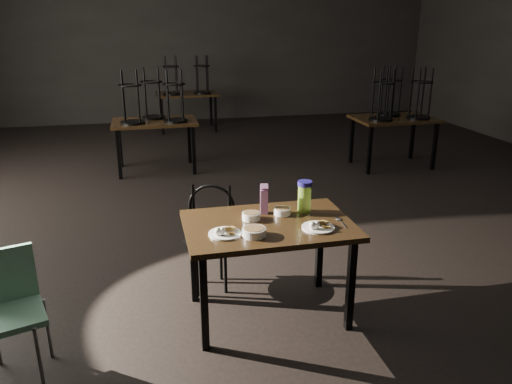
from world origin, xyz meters
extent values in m
plane|color=black|center=(0.00, 0.00, 0.00)|extent=(12.00, 12.00, 0.00)
cube|color=black|center=(0.00, 6.00, 1.60)|extent=(10.00, 0.04, 3.20)
cube|color=black|center=(-0.70, -1.97, 0.73)|extent=(1.20, 0.80, 0.04)
cube|color=black|center=(-1.22, -2.29, 0.35)|extent=(0.05, 0.05, 0.71)
cube|color=black|center=(-0.18, -2.29, 0.35)|extent=(0.05, 0.05, 0.71)
cube|color=black|center=(-1.22, -1.65, 0.35)|extent=(0.05, 0.05, 0.71)
cube|color=black|center=(-0.18, -1.65, 0.35)|extent=(0.05, 0.05, 0.71)
cylinder|color=white|center=(-1.04, -2.10, 0.76)|extent=(0.23, 0.23, 0.01)
cube|color=olive|center=(-1.04, -2.07, 0.80)|extent=(0.08, 0.08, 0.04)
cube|color=olive|center=(-1.01, -2.07, 0.80)|extent=(0.09, 0.09, 0.03)
ellipsoid|color=white|center=(-1.10, -2.14, 0.79)|extent=(0.04, 0.04, 0.05)
ellipsoid|color=white|center=(-1.06, -2.14, 0.79)|extent=(0.04, 0.04, 0.05)
cylinder|color=white|center=(-0.39, -2.15, 0.76)|extent=(0.23, 0.23, 0.01)
cube|color=olive|center=(-0.39, -2.11, 0.81)|extent=(0.08, 0.08, 0.04)
cube|color=olive|center=(-0.36, -2.11, 0.81)|extent=(0.10, 0.10, 0.03)
ellipsoid|color=white|center=(-0.45, -2.18, 0.79)|extent=(0.04, 0.04, 0.06)
ellipsoid|color=white|center=(-0.41, -2.18, 0.79)|extent=(0.04, 0.04, 0.06)
cylinder|color=white|center=(-0.81, -1.88, 0.78)|extent=(0.13, 0.13, 0.05)
cylinder|color=brown|center=(-0.81, -1.88, 0.79)|extent=(0.11, 0.11, 0.01)
cylinder|color=white|center=(-0.56, -1.83, 0.77)|extent=(0.13, 0.13, 0.05)
cylinder|color=brown|center=(-0.56, -1.83, 0.79)|extent=(0.11, 0.11, 0.01)
cylinder|color=white|center=(-0.86, -2.17, 0.78)|extent=(0.16, 0.16, 0.06)
cylinder|color=brown|center=(-0.86, -2.17, 0.80)|extent=(0.14, 0.14, 0.01)
cube|color=#951B78|center=(-0.69, -1.78, 0.84)|extent=(0.07, 0.07, 0.19)
cube|color=#951B78|center=(-0.69, -1.78, 0.95)|extent=(0.07, 0.07, 0.06)
cylinder|color=#8EC239|center=(-0.39, -1.82, 0.85)|extent=(0.12, 0.12, 0.21)
cylinder|color=navy|center=(-0.39, -1.82, 0.98)|extent=(0.13, 0.13, 0.03)
ellipsoid|color=silver|center=(-0.19, -2.03, 0.76)|extent=(0.04, 0.06, 0.01)
cube|color=silver|center=(-0.19, -2.13, 0.75)|extent=(0.02, 0.13, 0.00)
cylinder|color=black|center=(-1.08, -1.48, 0.46)|extent=(0.41, 0.41, 0.03)
torus|color=black|center=(-1.02, -1.32, 0.66)|extent=(0.38, 0.15, 0.39)
cylinder|color=black|center=(-0.96, -1.36, 0.23)|extent=(0.03, 0.03, 0.46)
cylinder|color=black|center=(-1.19, -1.36, 0.23)|extent=(0.03, 0.03, 0.46)
cylinder|color=black|center=(-1.19, -1.59, 0.23)|extent=(0.03, 0.03, 0.46)
cylinder|color=black|center=(-0.96, -1.59, 0.23)|extent=(0.03, 0.03, 0.46)
cube|color=#79BD97|center=(-2.39, -2.31, 0.44)|extent=(0.47, 0.47, 0.04)
cube|color=#79BD97|center=(-2.44, -2.15, 0.63)|extent=(0.37, 0.14, 0.36)
cylinder|color=slate|center=(-2.23, -2.47, 0.22)|extent=(0.02, 0.02, 0.44)
cylinder|color=slate|center=(-2.23, -2.15, 0.22)|extent=(0.02, 0.02, 0.44)
cube|color=black|center=(-1.36, 2.12, 0.73)|extent=(1.20, 0.80, 0.04)
cube|color=black|center=(-1.88, 1.80, 0.35)|extent=(0.05, 0.05, 0.71)
cube|color=black|center=(-0.84, 1.80, 0.35)|extent=(0.05, 0.05, 0.71)
cube|color=black|center=(-1.88, 2.44, 0.35)|extent=(0.05, 0.05, 0.71)
cube|color=black|center=(-0.84, 2.44, 0.35)|extent=(0.05, 0.05, 0.71)
cylinder|color=black|center=(-1.66, 1.97, 0.77)|extent=(0.34, 0.34, 0.03)
torus|color=black|center=(-1.66, 1.97, 1.27)|extent=(0.32, 0.32, 0.02)
cylinder|color=black|center=(-1.56, 2.07, 1.13)|extent=(0.03, 0.03, 0.70)
cylinder|color=black|center=(-1.76, 2.07, 1.13)|extent=(0.03, 0.03, 0.70)
cylinder|color=black|center=(-1.76, 1.87, 1.13)|extent=(0.03, 0.03, 0.70)
cylinder|color=black|center=(-1.56, 1.87, 1.13)|extent=(0.03, 0.03, 0.70)
cylinder|color=black|center=(-1.06, 1.97, 0.77)|extent=(0.34, 0.34, 0.03)
torus|color=black|center=(-1.06, 1.97, 1.27)|extent=(0.32, 0.32, 0.02)
cylinder|color=black|center=(-0.96, 2.07, 1.13)|extent=(0.03, 0.03, 0.70)
cylinder|color=black|center=(-1.16, 2.07, 1.13)|extent=(0.03, 0.03, 0.70)
cylinder|color=black|center=(-1.16, 1.87, 1.13)|extent=(0.03, 0.03, 0.70)
cylinder|color=black|center=(-0.96, 1.87, 1.13)|extent=(0.03, 0.03, 0.70)
cylinder|color=black|center=(-1.36, 2.30, 0.77)|extent=(0.34, 0.34, 0.03)
torus|color=black|center=(-1.36, 2.30, 1.27)|extent=(0.32, 0.32, 0.02)
cylinder|color=black|center=(-1.26, 2.40, 1.13)|extent=(0.03, 0.03, 0.70)
cylinder|color=black|center=(-1.46, 2.40, 1.13)|extent=(0.03, 0.03, 0.70)
cylinder|color=black|center=(-1.46, 2.20, 1.13)|extent=(0.03, 0.03, 0.70)
cylinder|color=black|center=(-1.26, 2.20, 1.13)|extent=(0.03, 0.03, 0.70)
cube|color=black|center=(2.14, 1.56, 0.73)|extent=(1.20, 0.80, 0.04)
cube|color=black|center=(1.62, 1.24, 0.35)|extent=(0.05, 0.05, 0.71)
cube|color=black|center=(2.66, 1.24, 0.35)|extent=(0.05, 0.05, 0.71)
cube|color=black|center=(1.62, 1.88, 0.35)|extent=(0.05, 0.05, 0.71)
cube|color=black|center=(2.66, 1.88, 0.35)|extent=(0.05, 0.05, 0.71)
cylinder|color=black|center=(1.84, 1.41, 0.77)|extent=(0.34, 0.34, 0.03)
torus|color=black|center=(1.84, 1.41, 1.27)|extent=(0.32, 0.32, 0.02)
cylinder|color=black|center=(1.94, 1.50, 1.13)|extent=(0.03, 0.03, 0.70)
cylinder|color=black|center=(1.75, 1.50, 1.13)|extent=(0.03, 0.03, 0.70)
cylinder|color=black|center=(1.75, 1.31, 1.13)|extent=(0.03, 0.03, 0.70)
cylinder|color=black|center=(1.94, 1.31, 1.13)|extent=(0.03, 0.03, 0.70)
cylinder|color=black|center=(2.44, 1.41, 0.77)|extent=(0.34, 0.34, 0.03)
torus|color=black|center=(2.44, 1.41, 1.27)|extent=(0.32, 0.32, 0.02)
cylinder|color=black|center=(2.54, 1.50, 1.13)|extent=(0.03, 0.03, 0.70)
cylinder|color=black|center=(2.35, 1.50, 1.13)|extent=(0.03, 0.03, 0.70)
cylinder|color=black|center=(2.35, 1.31, 1.13)|extent=(0.03, 0.03, 0.70)
cylinder|color=black|center=(2.54, 1.31, 1.13)|extent=(0.03, 0.03, 0.70)
cylinder|color=black|center=(2.14, 1.74, 0.77)|extent=(0.34, 0.34, 0.03)
torus|color=black|center=(2.14, 1.74, 1.27)|extent=(0.32, 0.32, 0.02)
cylinder|color=black|center=(2.24, 1.83, 1.13)|extent=(0.03, 0.03, 0.70)
cylinder|color=black|center=(2.05, 1.83, 1.13)|extent=(0.03, 0.03, 0.70)
cylinder|color=black|center=(2.05, 1.64, 1.13)|extent=(0.03, 0.03, 0.70)
cylinder|color=black|center=(2.24, 1.64, 1.13)|extent=(0.03, 0.03, 0.70)
cube|color=black|center=(-0.62, 4.90, 0.73)|extent=(1.20, 0.80, 0.04)
cube|color=black|center=(-1.14, 4.58, 0.35)|extent=(0.05, 0.05, 0.71)
cube|color=black|center=(-0.10, 4.58, 0.35)|extent=(0.05, 0.05, 0.71)
cube|color=black|center=(-1.14, 5.22, 0.35)|extent=(0.05, 0.05, 0.71)
cube|color=black|center=(-0.10, 5.22, 0.35)|extent=(0.05, 0.05, 0.71)
cylinder|color=black|center=(-0.92, 4.75, 0.77)|extent=(0.34, 0.34, 0.03)
torus|color=black|center=(-0.92, 4.75, 1.27)|extent=(0.32, 0.32, 0.02)
cylinder|color=black|center=(-0.82, 4.85, 1.13)|extent=(0.03, 0.03, 0.70)
cylinder|color=black|center=(-1.02, 4.85, 1.13)|extent=(0.03, 0.03, 0.70)
cylinder|color=black|center=(-1.02, 4.65, 1.13)|extent=(0.03, 0.03, 0.70)
cylinder|color=black|center=(-0.82, 4.65, 1.13)|extent=(0.03, 0.03, 0.70)
cylinder|color=black|center=(-0.32, 4.75, 0.77)|extent=(0.34, 0.34, 0.03)
torus|color=black|center=(-0.32, 4.75, 1.27)|extent=(0.32, 0.32, 0.02)
cylinder|color=black|center=(-0.22, 4.85, 1.13)|extent=(0.03, 0.03, 0.70)
cylinder|color=black|center=(-0.42, 4.85, 1.13)|extent=(0.03, 0.03, 0.70)
cylinder|color=black|center=(-0.42, 4.65, 1.13)|extent=(0.03, 0.03, 0.70)
cylinder|color=black|center=(-0.22, 4.65, 1.13)|extent=(0.03, 0.03, 0.70)
camera|label=1|loc=(-1.54, -5.17, 2.13)|focal=35.00mm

